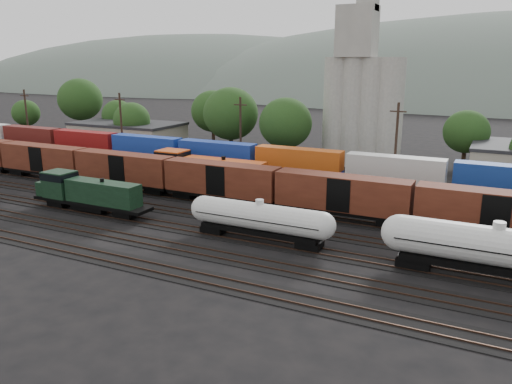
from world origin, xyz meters
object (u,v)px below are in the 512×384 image
at_px(tank_car_a, 260,218).
at_px(green_locomotive, 85,192).
at_px(orange_locomotive, 203,170).
at_px(grain_silo, 361,99).

bearing_deg(tank_car_a, green_locomotive, -180.00).
distance_m(tank_car_a, orange_locomotive, 21.95).
height_order(tank_car_a, orange_locomotive, orange_locomotive).
height_order(tank_car_a, grain_silo, grain_silo).
relative_size(green_locomotive, orange_locomotive, 0.81).
xyz_separation_m(green_locomotive, orange_locomotive, (6.83, 15.00, 0.35)).
height_order(green_locomotive, grain_silo, grain_silo).
xyz_separation_m(orange_locomotive, grain_silo, (14.85, 26.00, 8.47)).
relative_size(green_locomotive, grain_silo, 0.55).
distance_m(tank_car_a, grain_silo, 41.96).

